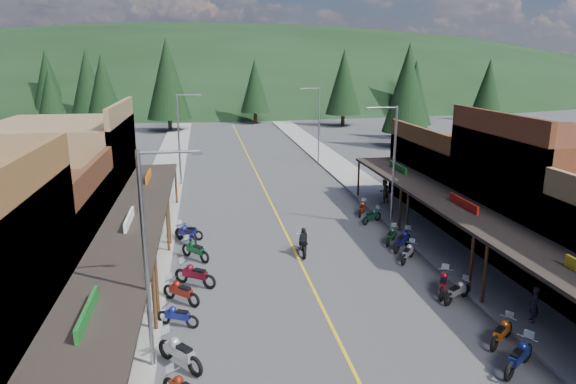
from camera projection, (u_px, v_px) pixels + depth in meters
name	position (u px, v px, depth m)	size (l,w,h in m)	color
ground	(311.00, 285.00, 25.42)	(220.00, 220.00, 0.00)	#38383A
centerline	(264.00, 188.00, 44.52)	(0.15, 90.00, 0.01)	gold
sidewalk_west	(161.00, 191.00, 43.13)	(3.40, 94.00, 0.15)	gray
sidewalk_east	(360.00, 183.00, 45.87)	(3.40, 94.00, 0.15)	gray
shop_west_2	(20.00, 240.00, 24.24)	(10.90, 9.00, 6.20)	#3F2111
shop_west_3	(67.00, 176.00, 33.15)	(10.90, 10.20, 8.20)	brown
shop_east_2	(550.00, 196.00, 28.33)	(10.90, 9.00, 8.20)	#562B19
shop_east_3	(463.00, 176.00, 37.74)	(10.90, 10.20, 6.20)	#4C2D16
streetlight_0	(149.00, 252.00, 17.47)	(2.16, 0.18, 8.00)	gray
streetlight_1	(180.00, 135.00, 44.21)	(2.16, 0.18, 8.00)	gray
streetlight_2	(392.00, 161.00, 33.03)	(2.16, 0.18, 8.00)	gray
streetlight_3	(318.00, 122.00, 54.04)	(2.16, 0.18, 8.00)	gray
ridge_hill	(219.00, 96.00, 154.34)	(310.00, 140.00, 60.00)	black
pine_1	(87.00, 81.00, 86.66)	(5.88, 5.88, 12.50)	black
pine_2	(168.00, 79.00, 77.22)	(6.72, 6.72, 14.00)	black
pine_3	(255.00, 85.00, 87.45)	(5.04, 5.04, 11.00)	black
pine_4	(344.00, 82.00, 83.74)	(5.88, 5.88, 12.50)	black
pine_5	(409.00, 75.00, 97.53)	(6.72, 6.72, 14.00)	black
pine_6	(489.00, 84.00, 92.17)	(5.04, 5.04, 11.00)	black
pine_7	(47.00, 80.00, 91.13)	(5.88, 5.88, 12.50)	black
pine_8	(52.00, 103.00, 58.64)	(4.48, 4.48, 10.00)	black
pine_9	(415.00, 93.00, 70.58)	(4.93, 4.93, 10.80)	black
pine_10	(103.00, 90.00, 68.62)	(5.38, 5.38, 11.60)	black
pine_11	(407.00, 90.00, 63.06)	(5.82, 5.82, 12.40)	black
bike_west_5	(180.00, 351.00, 18.44)	(0.78, 2.35, 1.34)	#A8A8AD
bike_west_6	(178.00, 315.00, 21.34)	(0.62, 1.85, 1.06)	navy
bike_west_7	(181.00, 290.00, 23.38)	(0.72, 2.16, 1.24)	maroon
bike_west_8	(195.00, 273.00, 25.12)	(0.77, 2.32, 1.32)	maroon
bike_west_9	(195.00, 249.00, 28.44)	(0.73, 2.19, 1.25)	#0D4220
bike_west_10	(186.00, 234.00, 30.96)	(0.74, 2.22, 1.27)	navy
bike_west_11	(189.00, 231.00, 31.76)	(0.64, 1.93, 1.10)	navy
bike_east_4	(519.00, 355.00, 18.23)	(0.75, 2.24, 1.28)	navy
bike_east_5	(502.00, 331.00, 19.99)	(0.66, 1.97, 1.13)	#BC4A0D
bike_east_6	(457.00, 290.00, 23.55)	(0.64, 1.92, 1.10)	gray
bike_east_7	(443.00, 282.00, 24.23)	(0.73, 2.18, 1.24)	maroon
bike_east_8	(408.00, 252.00, 28.25)	(0.65, 1.94, 1.11)	#A4A4A9
bike_east_9	(403.00, 240.00, 29.92)	(0.74, 2.22, 1.27)	navy
bike_east_10	(391.00, 235.00, 30.95)	(0.65, 1.94, 1.11)	#0E481B
bike_east_11	(372.00, 215.00, 34.83)	(0.64, 1.93, 1.10)	#0B3B25
bike_east_12	(362.00, 208.00, 36.66)	(0.63, 1.90, 1.08)	#B72A0D
rider_on_bike	(303.00, 243.00, 29.25)	(0.88, 2.23, 1.66)	black
pedestrian_east_a	(534.00, 305.00, 21.35)	(0.58, 0.38, 1.58)	#261D2C
pedestrian_east_b	(384.00, 191.00, 39.10)	(0.90, 0.52, 1.86)	brown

